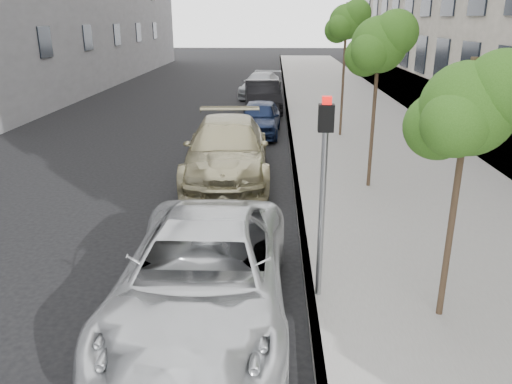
# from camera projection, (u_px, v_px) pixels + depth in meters

# --- Properties ---
(ground) EXTENTS (160.00, 160.00, 0.00)m
(ground) POSITION_uv_depth(u_px,v_px,m) (234.00, 379.00, 6.76)
(ground) COLOR black
(ground) RESTS_ON ground
(sidewalk) EXTENTS (6.40, 72.00, 0.14)m
(sidewalk) POSITION_uv_depth(u_px,v_px,m) (339.00, 100.00, 29.23)
(sidewalk) COLOR gray
(sidewalk) RESTS_ON ground
(curb) EXTENTS (0.15, 72.00, 0.14)m
(curb) POSITION_uv_depth(u_px,v_px,m) (286.00, 100.00, 29.34)
(curb) COLOR #9E9B93
(curb) RESTS_ON ground
(tree_near) EXTENTS (1.68, 1.48, 4.13)m
(tree_near) POSITION_uv_depth(u_px,v_px,m) (469.00, 109.00, 6.94)
(tree_near) COLOR #38281C
(tree_near) RESTS_ON sidewalk
(tree_mid) EXTENTS (1.77, 1.57, 4.72)m
(tree_mid) POSITION_uv_depth(u_px,v_px,m) (380.00, 45.00, 12.89)
(tree_mid) COLOR #38281C
(tree_mid) RESTS_ON sidewalk
(tree_far) EXTENTS (1.67, 1.47, 5.18)m
(tree_far) POSITION_uv_depth(u_px,v_px,m) (347.00, 22.00, 18.85)
(tree_far) COLOR #38281C
(tree_far) RESTS_ON sidewalk
(signal_pole) EXTENTS (0.24, 0.18, 3.38)m
(signal_pole) POSITION_uv_depth(u_px,v_px,m) (323.00, 178.00, 7.90)
(signal_pole) COLOR #939699
(signal_pole) RESTS_ON sidewalk
(minivan) EXTENTS (2.62, 5.67, 1.58)m
(minivan) POSITION_uv_depth(u_px,v_px,m) (203.00, 275.00, 7.87)
(minivan) COLOR silver
(minivan) RESTS_ON ground
(suv) EXTENTS (2.76, 6.18, 1.76)m
(suv) POSITION_uv_depth(u_px,v_px,m) (227.00, 150.00, 15.04)
(suv) COLOR tan
(suv) RESTS_ON ground
(sedan_blue) EXTENTS (1.85, 4.19, 1.40)m
(sedan_blue) POSITION_uv_depth(u_px,v_px,m) (259.00, 118.00, 20.76)
(sedan_blue) COLOR #111C3A
(sedan_blue) RESTS_ON ground
(sedan_black) EXTENTS (2.12, 5.01, 1.61)m
(sedan_black) POSITION_uv_depth(u_px,v_px,m) (262.00, 97.00, 25.53)
(sedan_black) COLOR black
(sedan_black) RESTS_ON ground
(sedan_rear) EXTENTS (2.83, 5.26, 1.45)m
(sedan_rear) POSITION_uv_depth(u_px,v_px,m) (261.00, 85.00, 30.79)
(sedan_rear) COLOR #A3A6AB
(sedan_rear) RESTS_ON ground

